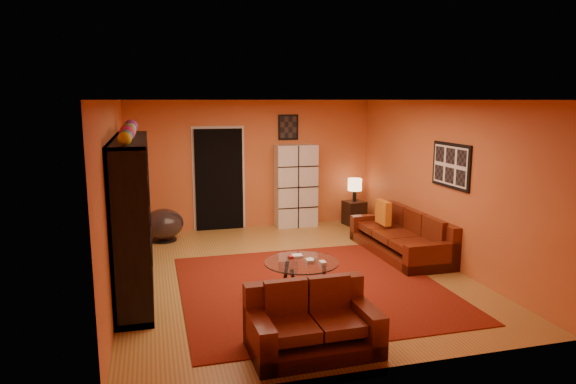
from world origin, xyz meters
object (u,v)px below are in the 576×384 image
object	(u,v)px
storage_cabinet	(296,186)
side_table	(354,213)
bowl_chair	(163,224)
entertainment_unit	(133,214)
loveseat	(311,323)
coffee_table	(302,265)
sofa	(405,237)
tv	(137,218)
table_lamp	(355,185)

from	to	relation	value
storage_cabinet	side_table	size ratio (longest dim) A/B	3.40
bowl_chair	side_table	distance (m)	3.94
storage_cabinet	bowl_chair	size ratio (longest dim) A/B	2.28
entertainment_unit	bowl_chair	distance (m)	2.47
loveseat	coffee_table	size ratio (longest dim) A/B	1.36
coffee_table	side_table	world-z (taller)	coffee_table
sofa	loveseat	size ratio (longest dim) A/B	1.67
coffee_table	storage_cabinet	world-z (taller)	storage_cabinet
storage_cabinet	side_table	bearing A→B (deg)	-10.01
entertainment_unit	tv	xyz separation A→B (m)	(0.05, 0.05, -0.07)
storage_cabinet	table_lamp	distance (m)	1.24
entertainment_unit	sofa	world-z (taller)	entertainment_unit
tv	entertainment_unit	bearing A→B (deg)	133.59
tv	coffee_table	bearing A→B (deg)	-117.61
sofa	side_table	xyz separation A→B (m)	(-0.05, 2.16, -0.03)
entertainment_unit	sofa	bearing A→B (deg)	5.72
tv	sofa	bearing A→B (deg)	-84.83
sofa	storage_cabinet	distance (m)	2.74
sofa	tv	bearing A→B (deg)	-175.51
entertainment_unit	storage_cabinet	distance (m)	4.21
sofa	storage_cabinet	bearing A→B (deg)	117.67
loveseat	side_table	xyz separation A→B (m)	(2.55, 5.03, -0.04)
loveseat	bowl_chair	distance (m)	4.95
coffee_table	table_lamp	size ratio (longest dim) A/B	2.04
table_lamp	coffee_table	bearing A→B (deg)	-121.59
entertainment_unit	side_table	distance (m)	5.15
sofa	coffee_table	world-z (taller)	sofa
side_table	sofa	bearing A→B (deg)	-88.75
storage_cabinet	sofa	bearing A→B (deg)	-62.48
bowl_chair	coffee_table	bearing A→B (deg)	-63.33
coffee_table	table_lamp	bearing A→B (deg)	58.41
loveseat	side_table	world-z (taller)	loveseat
storage_cabinet	loveseat	bearing A→B (deg)	-105.01
loveseat	bowl_chair	xyz separation A→B (m)	(-1.38, 4.75, 0.04)
entertainment_unit	loveseat	bearing A→B (deg)	-53.08
entertainment_unit	loveseat	world-z (taller)	entertainment_unit
tv	bowl_chair	bearing A→B (deg)	-9.67
side_table	table_lamp	size ratio (longest dim) A/B	1.03
coffee_table	side_table	xyz separation A→B (m)	(2.24, 3.64, -0.20)
tv	coffee_table	xyz separation A→B (m)	(2.08, -1.09, -0.53)
tv	side_table	xyz separation A→B (m)	(4.32, 2.55, -0.73)
storage_cabinet	tv	bearing A→B (deg)	-139.15
loveseat	storage_cabinet	distance (m)	5.42
tv	loveseat	xyz separation A→B (m)	(1.77, -2.47, -0.69)
table_lamp	loveseat	bearing A→B (deg)	-116.86
loveseat	table_lamp	bearing A→B (deg)	-28.15
loveseat	entertainment_unit	bearing A→B (deg)	35.63
bowl_chair	tv	bearing A→B (deg)	-99.67
bowl_chair	side_table	size ratio (longest dim) A/B	1.49
bowl_chair	side_table	world-z (taller)	bowl_chair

